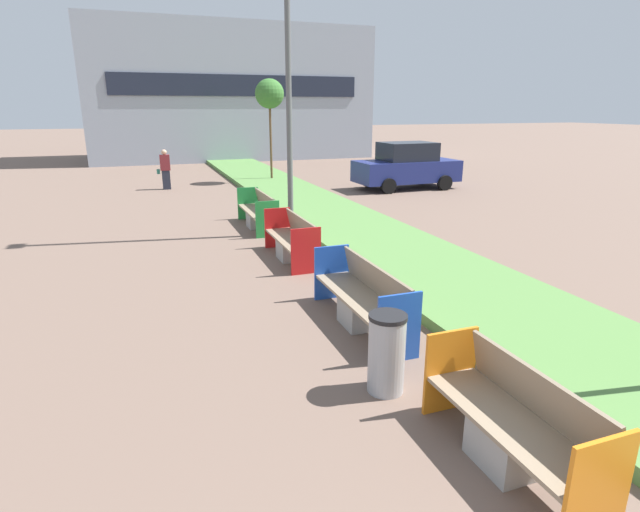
{
  "coord_description": "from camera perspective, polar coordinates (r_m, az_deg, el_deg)",
  "views": [
    {
      "loc": [
        -2.05,
        0.76,
        3.19
      ],
      "look_at": [
        0.9,
        8.93,
        0.6
      ],
      "focal_mm": 28.0,
      "sensor_mm": 36.0,
      "label": 1
    }
  ],
  "objects": [
    {
      "name": "sapling_tree_far",
      "position": [
        22.41,
        -5.79,
        17.89
      ],
      "size": [
        1.23,
        1.23,
        4.38
      ],
      "color": "brown",
      "rests_on": "ground"
    },
    {
      "name": "street_lamp_post",
      "position": [
        12.85,
        -3.72,
        24.15
      ],
      "size": [
        0.24,
        0.44,
        8.99
      ],
      "color": "#56595B",
      "rests_on": "ground"
    },
    {
      "name": "parked_car_distant",
      "position": [
        20.83,
        9.87,
        10.08
      ],
      "size": [
        4.23,
        2.0,
        1.86
      ],
      "rotation": [
        0.0,
        0.0,
        0.02
      ],
      "color": "navy",
      "rests_on": "ground"
    },
    {
      "name": "planter_grass_strip",
      "position": [
        12.79,
        5.04,
        2.5
      ],
      "size": [
        2.8,
        120.0,
        0.18
      ],
      "color": "#568442",
      "rests_on": "ground"
    },
    {
      "name": "bench_blue_frame",
      "position": [
        7.59,
        4.91,
        -5.22
      ],
      "size": [
        0.65,
        2.45,
        0.94
      ],
      "color": "#9E9B96",
      "rests_on": "ground"
    },
    {
      "name": "bench_orange_frame",
      "position": [
        5.15,
        21.08,
        -18.01
      ],
      "size": [
        0.65,
        1.93,
        0.94
      ],
      "color": "#9E9B96",
      "rests_on": "ground"
    },
    {
      "name": "litter_bin",
      "position": [
        5.89,
        7.61,
        -10.94
      ],
      "size": [
        0.44,
        0.44,
        0.96
      ],
      "color": "#9EA0A5",
      "rests_on": "ground"
    },
    {
      "name": "bench_green_frame",
      "position": [
        13.91,
        -7.03,
        4.8
      ],
      "size": [
        0.65,
        2.42,
        0.94
      ],
      "color": "#9E9B96",
      "rests_on": "ground"
    },
    {
      "name": "bench_red_frame",
      "position": [
        10.87,
        -3.19,
        1.53
      ],
      "size": [
        0.65,
        2.18,
        0.94
      ],
      "color": "#9E9B96",
      "rests_on": "ground"
    },
    {
      "name": "building_backdrop",
      "position": [
        34.84,
        -10.33,
        17.73
      ],
      "size": [
        17.32,
        7.49,
        8.06
      ],
      "color": "#939EAD",
      "rests_on": "ground"
    },
    {
      "name": "pedestrian_walking",
      "position": [
        21.31,
        -17.27,
        9.43
      ],
      "size": [
        0.53,
        0.24,
        1.59
      ],
      "color": "#232633",
      "rests_on": "ground"
    }
  ]
}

